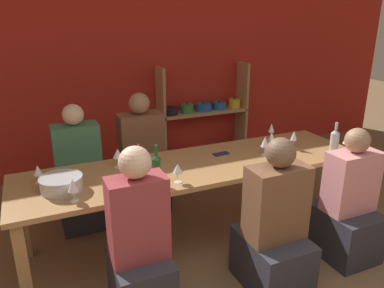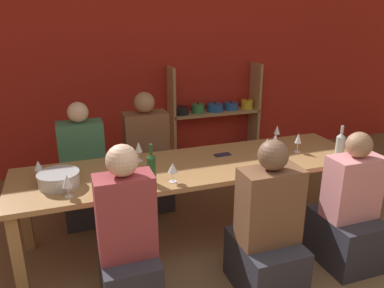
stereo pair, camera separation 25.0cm
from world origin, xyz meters
name	(u,v)px [view 1 (the left image)]	position (x,y,z in m)	size (l,w,h in m)	color
wall_back_red	(118,65)	(0.00, 3.83, 1.35)	(8.80, 0.06, 2.70)	red
shelf_unit	(202,127)	(1.09, 3.63, 0.47)	(1.26, 0.30, 1.32)	tan
dining_table	(197,172)	(0.17, 1.82, 0.66)	(3.03, 0.83, 0.74)	#AD7F4C
mixing_bowl	(61,183)	(-0.94, 1.75, 0.79)	(0.31, 0.31, 0.11)	#B7BABC
wine_bottle_green	(335,140)	(1.47, 1.57, 0.85)	(0.08, 0.08, 0.29)	#B2C6C1
wine_bottle_dark	(157,169)	(-0.28, 1.55, 0.86)	(0.07, 0.07, 0.32)	#1E4C23
wine_glass_red_a	(178,169)	(-0.12, 1.54, 0.85)	(0.08, 0.08, 0.15)	white
wine_glass_empty_a	(294,136)	(1.17, 1.79, 0.86)	(0.06, 0.06, 0.18)	white
wine_glass_empty_b	(271,128)	(1.14, 2.10, 0.86)	(0.06, 0.06, 0.18)	white
wine_glass_red_b	(38,171)	(-1.09, 1.96, 0.83)	(0.07, 0.07, 0.14)	white
wine_glass_empty_c	(73,186)	(-0.88, 1.54, 0.85)	(0.07, 0.07, 0.17)	white
wine_glass_white_a	(272,137)	(0.98, 1.87, 0.85)	(0.07, 0.07, 0.16)	white
wine_glass_red_c	(265,142)	(0.83, 1.77, 0.86)	(0.07, 0.07, 0.18)	white
wine_glass_empty_d	(138,149)	(-0.27, 2.05, 0.86)	(0.07, 0.07, 0.18)	white
wine_glass_white_b	(347,140)	(1.57, 1.53, 0.86)	(0.07, 0.07, 0.18)	white
wine_glass_empty_e	(118,154)	(-0.46, 2.03, 0.85)	(0.08, 0.08, 0.16)	white
wine_glass_empty_f	(136,159)	(-0.35, 1.83, 0.86)	(0.07, 0.07, 0.17)	white
cell_phone	(221,154)	(0.48, 1.94, 0.74)	(0.16, 0.08, 0.01)	#1E2338
person_near_a	(140,258)	(-0.55, 1.12, 0.45)	(0.37, 0.46, 1.22)	#2D2D38
person_far_a	(80,182)	(-0.73, 2.53, 0.43)	(0.42, 0.53, 1.19)	#2D2D38
person_near_b	(347,211)	(1.22, 1.09, 0.41)	(0.42, 0.52, 1.13)	#2D2D38
person_far_b	(142,167)	(-0.08, 2.63, 0.44)	(0.44, 0.56, 1.23)	#2D2D38
person_near_c	(274,235)	(0.43, 1.02, 0.42)	(0.43, 0.54, 1.18)	#2D2D38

